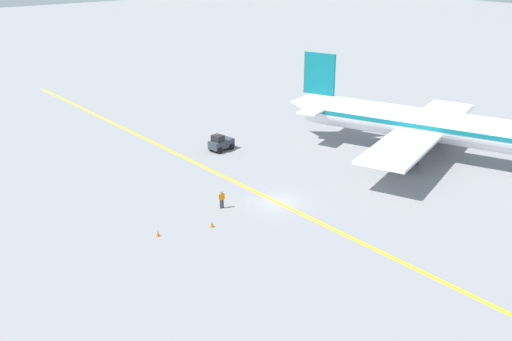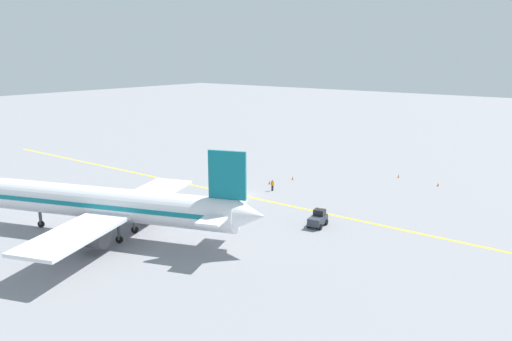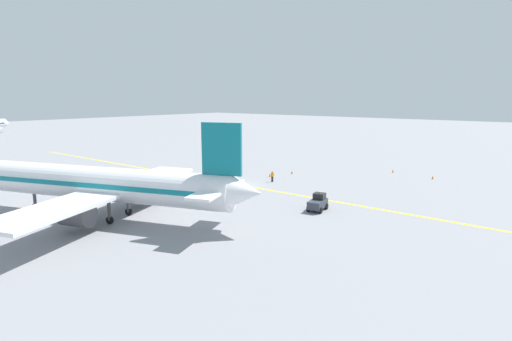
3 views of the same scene
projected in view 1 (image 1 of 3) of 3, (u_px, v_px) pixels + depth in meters
The scene contains 7 objects.
ground_plane at pixel (277, 202), 56.39m from camera, with size 400.00×400.00×0.00m, color gray.
apron_yellow_centreline at pixel (277, 202), 56.39m from camera, with size 0.40×120.00×0.01m, color yellow.
airplane_at_gate at pixel (427, 126), 67.03m from camera, with size 28.05×34.31×10.60m.
baggage_tug_dark at pixel (221, 143), 70.17m from camera, with size 3.21×2.16×2.11m.
ground_crew_worker at pixel (222, 199), 54.87m from camera, with size 0.56×0.32×1.68m.
traffic_cone_mid_apron at pixel (212, 224), 51.43m from camera, with size 0.32×0.32×0.55m, color orange.
traffic_cone_far_edge at pixel (158, 233), 49.82m from camera, with size 0.32×0.32×0.55m, color orange.
Camera 1 is at (33.53, 39.25, 22.98)m, focal length 42.00 mm.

